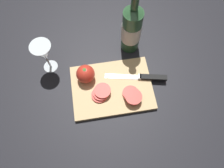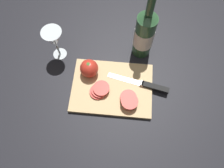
# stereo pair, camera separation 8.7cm
# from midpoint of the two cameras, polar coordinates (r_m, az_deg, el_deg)

# --- Properties ---
(ground_plane) EXTENTS (3.00, 3.00, 0.00)m
(ground_plane) POSITION_cam_midpoint_polar(r_m,az_deg,el_deg) (0.93, 5.31, 0.20)
(ground_plane) COLOR black
(cutting_board) EXTENTS (0.33, 0.24, 0.02)m
(cutting_board) POSITION_cam_midpoint_polar(r_m,az_deg,el_deg) (0.90, 2.73, -1.30)
(cutting_board) COLOR tan
(cutting_board) RESTS_ON ground_plane
(wine_bottle) EXTENTS (0.08, 0.08, 0.34)m
(wine_bottle) POSITION_cam_midpoint_polar(r_m,az_deg,el_deg) (0.91, 11.20, 12.34)
(wine_bottle) COLOR #2D5633
(wine_bottle) RESTS_ON ground_plane
(wine_glass) EXTENTS (0.08, 0.08, 0.16)m
(wine_glass) POSITION_cam_midpoint_polar(r_m,az_deg,el_deg) (0.91, -12.24, 10.93)
(wine_glass) COLOR silver
(wine_glass) RESTS_ON ground_plane
(whole_tomato) EXTENTS (0.08, 0.08, 0.08)m
(whole_tomato) POSITION_cam_midpoint_polar(r_m,az_deg,el_deg) (0.89, -3.25, 3.79)
(whole_tomato) COLOR red
(whole_tomato) RESTS_ON cutting_board
(knife) EXTENTS (0.26, 0.07, 0.01)m
(knife) POSITION_cam_midpoint_polar(r_m,az_deg,el_deg) (0.91, 12.57, -0.76)
(knife) COLOR silver
(knife) RESTS_ON cutting_board
(tomato_slice_stack_near) EXTENTS (0.08, 0.08, 0.03)m
(tomato_slice_stack_near) POSITION_cam_midpoint_polar(r_m,az_deg,el_deg) (0.88, -0.48, -1.92)
(tomato_slice_stack_near) COLOR #D63D33
(tomato_slice_stack_near) RESTS_ON cutting_board
(tomato_slice_stack_far) EXTENTS (0.07, 0.09, 0.03)m
(tomato_slice_stack_far) POSITION_cam_midpoint_polar(r_m,az_deg,el_deg) (0.86, 7.32, -4.37)
(tomato_slice_stack_far) COLOR #D63D33
(tomato_slice_stack_far) RESTS_ON cutting_board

